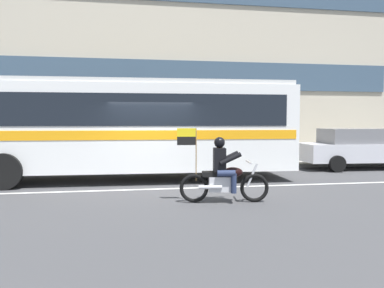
{
  "coord_description": "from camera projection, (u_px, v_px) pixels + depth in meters",
  "views": [
    {
      "loc": [
        -0.53,
        -10.88,
        1.94
      ],
      "look_at": [
        1.15,
        -0.59,
        1.28
      ],
      "focal_mm": 33.9,
      "sensor_mm": 36.0,
      "label": 1
    }
  ],
  "objects": [
    {
      "name": "parked_sedan_curbside",
      "position": [
        357.0,
        148.0,
        14.78
      ],
      "size": [
        4.78,
        2.03,
        1.64
      ],
      "color": "silver",
      "rests_on": "ground_plane"
    },
    {
      "name": "office_building_facade",
      "position": [
        143.0,
        38.0,
        17.82
      ],
      "size": [
        28.0,
        0.89,
        12.05
      ],
      "color": "#B2A893",
      "rests_on": "ground_plane"
    },
    {
      "name": "fire_hydrant",
      "position": [
        172.0,
        155.0,
        15.18
      ],
      "size": [
        0.22,
        0.3,
        0.75
      ],
      "color": "gold",
      "rests_on": "sidewalk_curb"
    },
    {
      "name": "lane_center_stripe",
      "position": [
        152.0,
        189.0,
        10.33
      ],
      "size": [
        26.6,
        0.14,
        0.01
      ],
      "primitive_type": "cube",
      "color": "silver",
      "rests_on": "ground_plane"
    },
    {
      "name": "motorcycle_with_rider",
      "position": [
        223.0,
        175.0,
        8.63
      ],
      "size": [
        2.18,
        0.67,
        1.78
      ],
      "color": "black",
      "rests_on": "ground_plane"
    },
    {
      "name": "transit_bus",
      "position": [
        125.0,
        123.0,
        11.85
      ],
      "size": [
        10.95,
        2.92,
        3.22
      ],
      "color": "white",
      "rests_on": "ground_plane"
    },
    {
      "name": "ground_plane",
      "position": [
        151.0,
        186.0,
        10.92
      ],
      "size": [
        60.0,
        60.0,
        0.0
      ],
      "primitive_type": "plane",
      "color": "#3D3D3F"
    },
    {
      "name": "sidewalk_curb",
      "position": [
        145.0,
        164.0,
        15.94
      ],
      "size": [
        28.0,
        3.8,
        0.15
      ],
      "primitive_type": "cube",
      "color": "gray",
      "rests_on": "ground_plane"
    }
  ]
}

